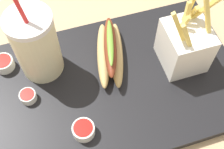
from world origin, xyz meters
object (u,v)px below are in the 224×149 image
ketchup_cup_2 (28,96)px  soda_cup (36,45)px  hot_dog_1 (110,52)px  fries_basket (185,45)px  ketchup_cup_3 (84,130)px  ketchup_cup_1 (4,63)px

ketchup_cup_2 → soda_cup: bearing=-122.4°
soda_cup → hot_dog_1: bearing=170.6°
fries_basket → hot_dog_1: size_ratio=1.03×
soda_cup → ketchup_cup_3: bearing=104.9°
soda_cup → ketchup_cup_1: size_ratio=5.61×
fries_basket → ketchup_cup_1: size_ratio=4.19×
hot_dog_1 → ketchup_cup_2: (0.17, 0.04, -0.01)m
fries_basket → hot_dog_1: (0.13, -0.04, -0.02)m
soda_cup → ketchup_cup_1: bearing=-16.7°
hot_dog_1 → ketchup_cup_1: 0.21m
fries_basket → ketchup_cup_2: (0.31, -0.00, -0.04)m
ketchup_cup_3 → ketchup_cup_2: bearing=-49.4°
hot_dog_1 → soda_cup: bearing=-9.4°
fries_basket → hot_dog_1: bearing=-18.2°
ketchup_cup_2 → ketchup_cup_3: size_ratio=0.78×
hot_dog_1 → ketchup_cup_2: bearing=13.2°
fries_basket → ketchup_cup_1: 0.35m
ketchup_cup_3 → soda_cup: bearing=-75.1°
ketchup_cup_3 → fries_basket: bearing=-157.7°
ketchup_cup_2 → ketchup_cup_3: ketchup_cup_3 is taller
ketchup_cup_2 → ketchup_cup_1: bearing=-68.4°
soda_cup → ketchup_cup_2: 0.10m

